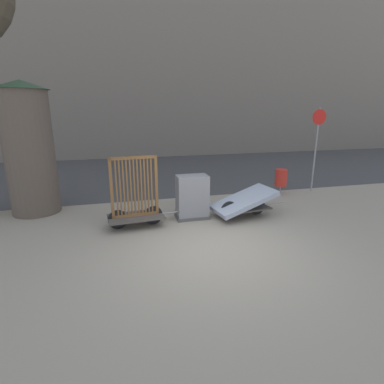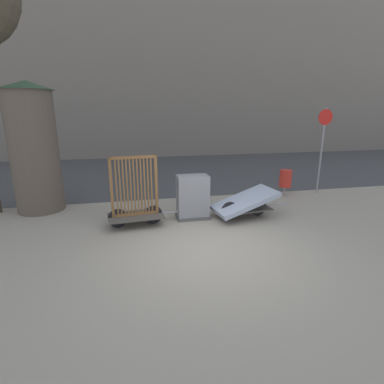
% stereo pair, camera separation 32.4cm
% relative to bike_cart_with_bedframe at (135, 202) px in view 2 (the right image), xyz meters
% --- Properties ---
extents(ground_plane, '(60.00, 60.00, 0.00)m').
position_rel_bike_cart_with_bedframe_xyz_m(ground_plane, '(1.45, -1.70, -0.63)').
color(ground_plane, gray).
extents(road_strip, '(56.00, 9.07, 0.01)m').
position_rel_bike_cart_with_bedframe_xyz_m(road_strip, '(1.45, 6.74, -0.62)').
color(road_strip, '#424244').
rests_on(road_strip, ground_plane).
extents(building_facade, '(48.00, 4.00, 14.33)m').
position_rel_bike_cart_with_bedframe_xyz_m(building_facade, '(1.45, 13.27, 6.54)').
color(building_facade, slate).
rests_on(building_facade, ground_plane).
extents(bike_cart_with_bedframe, '(2.10, 0.91, 1.79)m').
position_rel_bike_cart_with_bedframe_xyz_m(bike_cart_with_bedframe, '(0.00, 0.00, 0.00)').
color(bike_cart_with_bedframe, '#4C4742').
rests_on(bike_cart_with_bedframe, ground_plane).
extents(bike_cart_with_mattress, '(2.26, 1.19, 0.77)m').
position_rel_bike_cart_with_bedframe_xyz_m(bike_cart_with_mattress, '(2.91, -0.00, -0.21)').
color(bike_cart_with_mattress, '#4C4742').
rests_on(bike_cart_with_mattress, ground_plane).
extents(utility_cabinet, '(0.89, 0.57, 1.18)m').
position_rel_bike_cart_with_bedframe_xyz_m(utility_cabinet, '(1.53, 0.26, -0.08)').
color(utility_cabinet, '#4C4C4C').
rests_on(utility_cabinet, ground_plane).
extents(trash_bin, '(0.41, 0.41, 0.87)m').
position_rel_bike_cart_with_bedframe_xyz_m(trash_bin, '(5.12, 1.85, -0.05)').
color(trash_bin, gray).
rests_on(trash_bin, ground_plane).
extents(sign_post, '(0.52, 0.06, 2.92)m').
position_rel_bike_cart_with_bedframe_xyz_m(sign_post, '(6.38, 1.84, 1.22)').
color(sign_post, gray).
rests_on(sign_post, ground_plane).
extents(advertising_column, '(1.45, 1.45, 3.61)m').
position_rel_bike_cart_with_bedframe_xyz_m(advertising_column, '(-2.69, 1.85, 1.21)').
color(advertising_column, brown).
rests_on(advertising_column, ground_plane).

